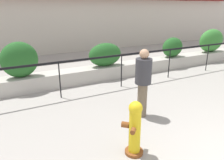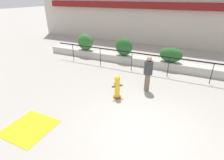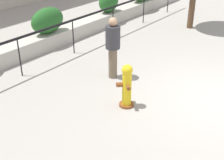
{
  "view_description": "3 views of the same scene",
  "coord_description": "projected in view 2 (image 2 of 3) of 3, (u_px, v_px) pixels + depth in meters",
  "views": [
    {
      "loc": [
        -3.66,
        -1.31,
        2.68
      ],
      "look_at": [
        -1.16,
        3.39,
        0.87
      ],
      "focal_mm": 35.0,
      "sensor_mm": 36.0,
      "label": 1
    },
    {
      "loc": [
        1.01,
        -4.57,
        4.14
      ],
      "look_at": [
        -2.05,
        1.94,
        0.64
      ],
      "focal_mm": 28.0,
      "sensor_mm": 36.0,
      "label": 2
    },
    {
      "loc": [
        -6.91,
        -2.02,
        4.02
      ],
      "look_at": [
        -1.82,
        1.9,
        0.68
      ],
      "focal_mm": 50.0,
      "sensor_mm": 36.0,
      "label": 3
    }
  ],
  "objects": [
    {
      "name": "fire_hydrant",
      "position": [
        117.0,
        87.0,
        7.61
      ],
      "size": [
        0.5,
        0.5,
        1.08
      ],
      "color": "brown",
      "rests_on": "ground"
    },
    {
      "name": "fence_railing_segment",
      "position": [
        169.0,
        59.0,
        9.46
      ],
      "size": [
        15.0,
        0.05,
        1.15
      ],
      "color": "black",
      "rests_on": "ground"
    },
    {
      "name": "hedge_bush_2",
      "position": [
        171.0,
        55.0,
        10.42
      ],
      "size": [
        1.32,
        0.64,
        0.87
      ],
      "primitive_type": "ellipsoid",
      "color": "#235B23",
      "rests_on": "planter_wall_low"
    },
    {
      "name": "ground_plane",
      "position": [
        142.0,
        131.0,
        5.92
      ],
      "size": [
        120.0,
        120.0,
        0.0
      ],
      "primitive_type": "plane",
      "color": "#9E9991"
    },
    {
      "name": "tactile_warning_pad",
      "position": [
        30.0,
        128.0,
        6.06
      ],
      "size": [
        1.52,
        1.52,
        0.01
      ],
      "primitive_type": "cube",
      "color": "gold",
      "rests_on": "ground"
    },
    {
      "name": "pedestrian",
      "position": [
        148.0,
        72.0,
        7.99
      ],
      "size": [
        0.52,
        0.52,
        1.73
      ],
      "color": "brown",
      "rests_on": "ground"
    },
    {
      "name": "hedge_bush_0",
      "position": [
        85.0,
        42.0,
        12.67
      ],
      "size": [
        1.2,
        0.7,
        1.15
      ],
      "primitive_type": "ellipsoid",
      "color": "#2D6B28",
      "rests_on": "planter_wall_low"
    },
    {
      "name": "planter_wall_low",
      "position": [
        170.0,
        66.0,
        10.69
      ],
      "size": [
        18.0,
        0.7,
        0.5
      ],
      "primitive_type": "cube",
      "color": "#B7B2A8",
      "rests_on": "ground"
    },
    {
      "name": "hedge_bush_1",
      "position": [
        124.0,
        47.0,
        11.52
      ],
      "size": [
        1.14,
        0.64,
        1.14
      ],
      "primitive_type": "ellipsoid",
      "color": "#235B23",
      "rests_on": "planter_wall_low"
    }
  ]
}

